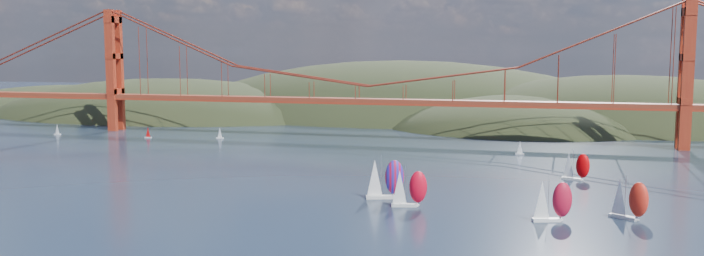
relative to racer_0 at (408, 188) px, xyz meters
name	(u,v)px	position (x,y,z in m)	size (l,w,h in m)	color
headlands	(493,142)	(6.03, 218.65, -16.99)	(725.00, 225.00, 96.00)	black
bridge	(365,61)	(-40.67, 120.36, 27.70)	(552.00, 12.00, 55.00)	maroon
racer_0	(408,188)	(0.00, 0.00, 0.00)	(8.55, 4.64, 9.59)	silver
racer_1	(552,200)	(32.02, -5.97, 0.05)	(8.64, 5.21, 9.68)	white
racer_2	(628,199)	(48.02, 0.24, 0.03)	(8.44, 6.88, 9.66)	silver
racer_3	(575,166)	(39.38, 45.09, -0.41)	(7.79, 4.68, 8.72)	silver
racer_rwb	(384,178)	(-7.40, 7.24, 0.60)	(9.71, 6.10, 10.86)	silver
distant_boat_1	(57,129)	(-173.20, 97.52, -2.12)	(3.00, 2.00, 4.70)	silver
distant_boat_2	(148,132)	(-129.08, 98.26, -2.12)	(3.00, 2.00, 4.70)	silver
distant_boat_3	(220,133)	(-98.92, 104.05, -2.12)	(3.00, 2.00, 4.70)	silver
distant_boat_8	(520,148)	(23.10, 90.89, -2.12)	(3.00, 2.00, 4.70)	silver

